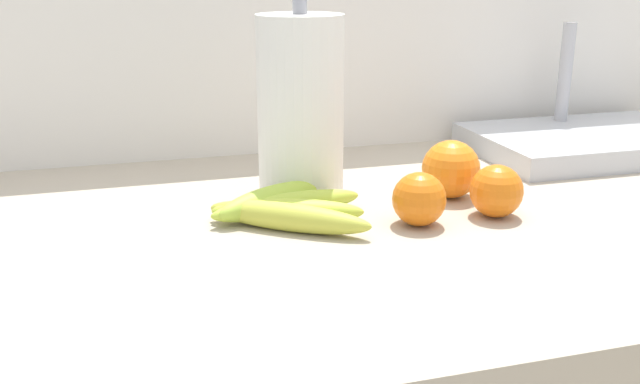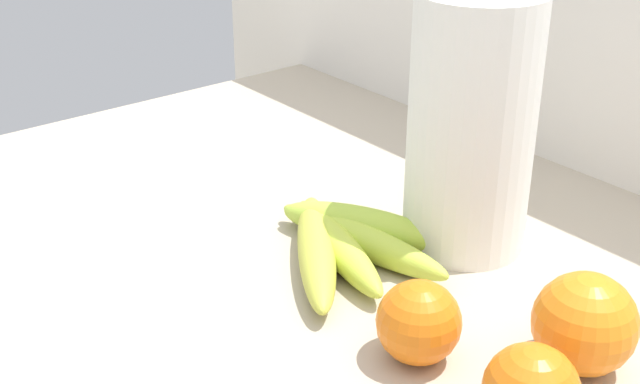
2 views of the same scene
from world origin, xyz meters
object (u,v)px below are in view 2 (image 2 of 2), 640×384
at_px(orange_front, 419,322).
at_px(paper_towel_roll, 471,125).
at_px(banana_bunch, 344,240).
at_px(orange_far_right, 585,324).

xyz_separation_m(orange_front, paper_towel_roll, (-0.11, 0.17, 0.09)).
relative_size(banana_bunch, orange_far_right, 2.60).
height_order(orange_front, paper_towel_roll, paper_towel_roll).
bearing_deg(orange_far_right, banana_bunch, -172.45).
distance_m(orange_front, paper_towel_roll, 0.22).
bearing_deg(paper_towel_roll, banana_bunch, -115.15).
xyz_separation_m(banana_bunch, paper_towel_roll, (0.05, 0.11, 0.11)).
relative_size(banana_bunch, paper_towel_roll, 0.76).
bearing_deg(paper_towel_roll, orange_front, -57.43).
height_order(banana_bunch, orange_far_right, orange_far_right).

